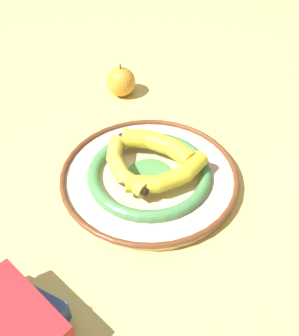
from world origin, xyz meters
name	(u,v)px	position (x,y,z in m)	size (l,w,h in m)	color
ground_plane	(146,188)	(0.00, 0.00, 0.00)	(2.80, 2.80, 0.00)	#E5CC6B
decorative_bowl	(150,175)	(0.02, -0.01, 0.02)	(0.37, 0.37, 0.03)	beige
banana_a	(168,177)	(-0.03, -0.04, 0.05)	(0.08, 0.19, 0.03)	yellow
banana_b	(160,145)	(0.06, -0.04, 0.05)	(0.14, 0.15, 0.04)	yellow
banana_c	(121,165)	(0.03, 0.04, 0.05)	(0.18, 0.07, 0.03)	gold
apple	(121,82)	(0.35, -0.01, 0.04)	(0.08, 0.08, 0.09)	gold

